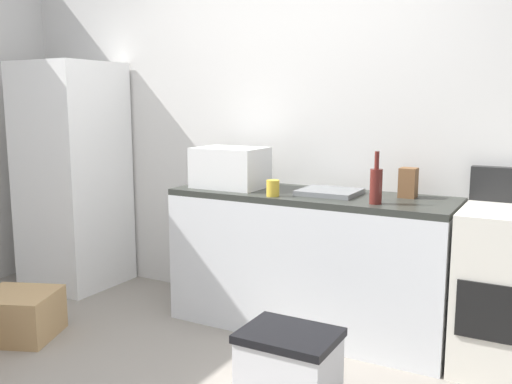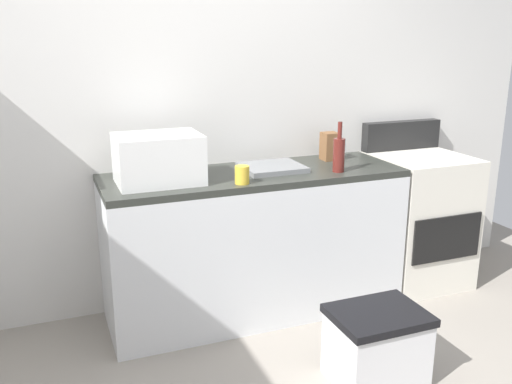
{
  "view_description": "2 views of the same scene",
  "coord_description": "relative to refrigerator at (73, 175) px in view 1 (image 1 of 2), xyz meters",
  "views": [
    {
      "loc": [
        1.69,
        -2.03,
        1.47
      ],
      "look_at": [
        0.09,
        0.87,
        0.94
      ],
      "focal_mm": 39.25,
      "sensor_mm": 36.0,
      "label": 1
    },
    {
      "loc": [
        -0.87,
        -1.82,
        1.7
      ],
      "look_at": [
        0.07,
        0.58,
        0.97
      ],
      "focal_mm": 39.28,
      "sensor_mm": 36.0,
      "label": 2
    }
  ],
  "objects": [
    {
      "name": "microwave",
      "position": [
        1.47,
        0.02,
        0.15
      ],
      "size": [
        0.46,
        0.34,
        0.27
      ],
      "primitive_type": "cube",
      "color": "white",
      "rests_on": "kitchen_counter"
    },
    {
      "name": "cardboard_box_large",
      "position": [
        0.51,
        -0.97,
        -0.74
      ],
      "size": [
        0.56,
        0.54,
        0.29
      ],
      "primitive_type": "cube",
      "rotation": [
        0.0,
        0.0,
        0.39
      ],
      "color": "tan",
      "rests_on": "ground_plane"
    },
    {
      "name": "kitchen_counter",
      "position": [
        2.05,
        0.05,
        -0.44
      ],
      "size": [
        1.8,
        0.6,
        0.9
      ],
      "color": "silver",
      "rests_on": "ground_plane"
    },
    {
      "name": "storage_bin",
      "position": [
        2.35,
        -0.88,
        -0.7
      ],
      "size": [
        0.46,
        0.36,
        0.38
      ],
      "color": "silver",
      "rests_on": "ground_plane"
    },
    {
      "name": "sink_basin",
      "position": [
        2.17,
        0.07,
        0.03
      ],
      "size": [
        0.36,
        0.32,
        0.03
      ],
      "primitive_type": "cube",
      "color": "slate",
      "rests_on": "kitchen_counter"
    },
    {
      "name": "wine_bottle",
      "position": [
        2.52,
        -0.12,
        0.12
      ],
      "size": [
        0.07,
        0.07,
        0.3
      ],
      "color": "#591E19",
      "rests_on": "kitchen_counter"
    },
    {
      "name": "coffee_mug",
      "position": [
        1.89,
        -0.17,
        0.06
      ],
      "size": [
        0.08,
        0.08,
        0.1
      ],
      "primitive_type": "cylinder",
      "color": "gold",
      "rests_on": "kitchen_counter"
    },
    {
      "name": "knife_block",
      "position": [
        2.63,
        0.19,
        0.1
      ],
      "size": [
        0.1,
        0.1,
        0.18
      ],
      "primitive_type": "cube",
      "color": "brown",
      "rests_on": "kitchen_counter"
    },
    {
      "name": "wall_back",
      "position": [
        1.75,
        0.4,
        0.41
      ],
      "size": [
        5.0,
        0.1,
        2.6
      ],
      "primitive_type": "cube",
      "color": "silver",
      "rests_on": "ground_plane"
    },
    {
      "name": "refrigerator",
      "position": [
        0.0,
        0.0,
        0.0
      ],
      "size": [
        0.68,
        0.66,
        1.78
      ],
      "primitive_type": "cube",
      "color": "white",
      "rests_on": "ground_plane"
    }
  ]
}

